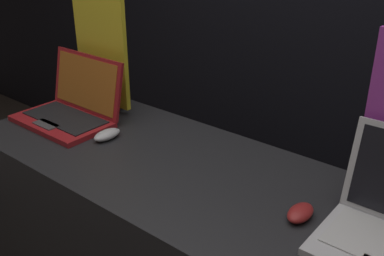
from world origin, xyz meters
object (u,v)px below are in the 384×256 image
at_px(mouse_front, 107,135).
at_px(promo_stand_front, 102,54).
at_px(mouse_back, 300,213).
at_px(laptop_front, 72,106).

relative_size(mouse_front, promo_stand_front, 0.23).
distance_m(mouse_front, mouse_back, 0.77).
height_order(laptop_front, promo_stand_front, promo_stand_front).
xyz_separation_m(mouse_front, mouse_back, (0.77, 0.00, -0.00)).
height_order(laptop_front, mouse_front, laptop_front).
height_order(mouse_front, promo_stand_front, promo_stand_front).
distance_m(laptop_front, mouse_front, 0.25).
bearing_deg(promo_stand_front, mouse_back, -11.14).
bearing_deg(laptop_front, mouse_front, -7.18).
relative_size(mouse_front, mouse_back, 1.11).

